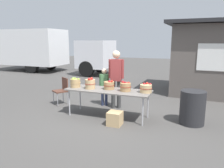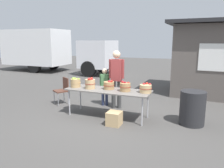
{
  "view_description": "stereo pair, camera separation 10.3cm",
  "coord_description": "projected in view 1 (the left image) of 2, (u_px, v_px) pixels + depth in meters",
  "views": [
    {
      "loc": [
        2.13,
        -5.15,
        2.04
      ],
      "look_at": [
        0.0,
        0.3,
        0.85
      ],
      "focal_mm": 34.27,
      "sensor_mm": 36.0,
      "label": 1
    },
    {
      "loc": [
        2.23,
        -5.11,
        2.04
      ],
      "look_at": [
        0.0,
        0.3,
        0.85
      ],
      "focal_mm": 34.27,
      "sensor_mm": 36.0,
      "label": 2
    }
  ],
  "objects": [
    {
      "name": "apple_basket_red_0",
      "position": [
        90.0,
        84.0,
        5.82
      ],
      "size": [
        0.29,
        0.29,
        0.31
      ],
      "color": "tan",
      "rests_on": "market_table"
    },
    {
      "name": "produce_crate",
      "position": [
        115.0,
        118.0,
        5.24
      ],
      "size": [
        0.34,
        0.34,
        0.34
      ],
      "primitive_type": "cube",
      "color": "tan",
      "rests_on": "ground"
    },
    {
      "name": "apple_basket_red_2",
      "position": [
        125.0,
        87.0,
        5.55
      ],
      "size": [
        0.29,
        0.29,
        0.27
      ],
      "color": "#A87F51",
      "rests_on": "market_table"
    },
    {
      "name": "box_truck",
      "position": [
        47.0,
        49.0,
        14.08
      ],
      "size": [
        7.71,
        2.21,
        2.75
      ],
      "rotation": [
        0.0,
        0.0,
        -0.0
      ],
      "color": "white",
      "rests_on": "ground"
    },
    {
      "name": "apple_basket_green_0",
      "position": [
        75.0,
        83.0,
        6.02
      ],
      "size": [
        0.3,
        0.3,
        0.28
      ],
      "color": "tan",
      "rests_on": "market_table"
    },
    {
      "name": "apple_basket_red_3",
      "position": [
        146.0,
        88.0,
        5.4
      ],
      "size": [
        0.32,
        0.32,
        0.25
      ],
      "color": "tan",
      "rests_on": "market_table"
    },
    {
      "name": "trash_barrel",
      "position": [
        192.0,
        107.0,
        5.27
      ],
      "size": [
        0.6,
        0.6,
        0.84
      ],
      "primitive_type": "cylinder",
      "color": "#262628",
      "rests_on": "ground"
    },
    {
      "name": "child_customer",
      "position": [
        104.0,
        84.0,
        6.72
      ],
      "size": [
        0.3,
        0.21,
        1.19
      ],
      "rotation": [
        0.0,
        0.0,
        3.44
      ],
      "color": "#262D4C",
      "rests_on": "ground"
    },
    {
      "name": "apple_basket_red_1",
      "position": [
        109.0,
        85.0,
        5.77
      ],
      "size": [
        0.3,
        0.3,
        0.26
      ],
      "color": "#A87F51",
      "rests_on": "market_table"
    },
    {
      "name": "food_kiosk",
      "position": [
        216.0,
        58.0,
        8.09
      ],
      "size": [
        3.6,
        3.02,
        2.74
      ],
      "rotation": [
        0.0,
        0.0,
        -0.03
      ],
      "color": "#59514C",
      "rests_on": "ground"
    },
    {
      "name": "market_table",
      "position": [
        108.0,
        91.0,
        5.73
      ],
      "size": [
        2.3,
        0.76,
        0.75
      ],
      "color": "slate",
      "rests_on": "ground"
    },
    {
      "name": "folding_chair",
      "position": [
        62.0,
        89.0,
        6.93
      ],
      "size": [
        0.55,
        0.55,
        0.86
      ],
      "rotation": [
        0.0,
        0.0,
        5.72
      ],
      "color": "brown",
      "rests_on": "ground"
    },
    {
      "name": "vendor_adult",
      "position": [
        116.0,
        75.0,
        6.4
      ],
      "size": [
        0.45,
        0.3,
        1.76
      ],
      "rotation": [
        0.0,
        0.0,
        3.37
      ],
      "color": "#3F3F3F",
      "rests_on": "ground"
    },
    {
      "name": "ground_plane",
      "position": [
        108.0,
        116.0,
        5.87
      ],
      "size": [
        40.0,
        40.0,
        0.0
      ],
      "primitive_type": "plane",
      "color": "#474442"
    }
  ]
}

